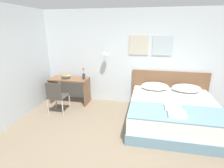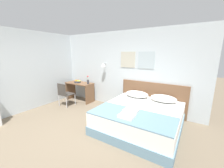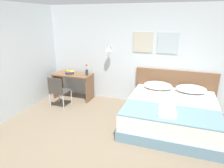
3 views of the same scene
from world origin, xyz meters
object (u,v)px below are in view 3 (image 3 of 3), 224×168
(folded_towel_mid_bed, at_px, (168,114))
(desk, at_px, (73,81))
(folded_towel_near_foot, at_px, (167,108))
(pillow_left, at_px, (158,85))
(fruit_bowl, at_px, (70,72))
(desk_chair, at_px, (58,90))
(bed, at_px, (171,114))
(flower_vase, at_px, (87,71))
(headboard, at_px, (174,89))
(pillow_right, at_px, (191,89))
(throw_blanket, at_px, (170,113))

(folded_towel_mid_bed, bearing_deg, desk, 152.95)
(folded_towel_near_foot, bearing_deg, pillow_left, 105.53)
(pillow_left, distance_m, folded_towel_near_foot, 1.23)
(folded_towel_mid_bed, bearing_deg, folded_towel_near_foot, 97.38)
(fruit_bowl, bearing_deg, desk_chair, -85.78)
(bed, xyz_separation_m, folded_towel_near_foot, (-0.07, -0.44, 0.34))
(bed, height_order, fruit_bowl, fruit_bowl)
(folded_towel_near_foot, xyz_separation_m, flower_vase, (-2.31, 1.15, 0.25))
(fruit_bowl, distance_m, flower_vase, 0.55)
(headboard, distance_m, desk, 2.86)
(pillow_left, bearing_deg, headboard, 37.48)
(fruit_bowl, relative_size, flower_vase, 0.81)
(pillow_right, relative_size, flower_vase, 2.19)
(flower_vase, bearing_deg, desk, 179.75)
(folded_towel_near_foot, relative_size, desk_chair, 0.37)
(desk_chair, bearing_deg, flower_vase, 56.49)
(headboard, height_order, throw_blanket, headboard)
(pillow_right, bearing_deg, desk_chair, -166.77)
(desk_chair, bearing_deg, desk, 87.65)
(folded_towel_mid_bed, xyz_separation_m, flower_vase, (-2.35, 1.43, 0.25))
(pillow_left, xyz_separation_m, fruit_bowl, (-2.53, -0.06, 0.13))
(pillow_right, height_order, flower_vase, flower_vase)
(pillow_right, xyz_separation_m, folded_towel_near_foot, (-0.47, -1.18, -0.04))
(desk, height_order, flower_vase, flower_vase)
(throw_blanket, bearing_deg, fruit_bowl, 156.60)
(pillow_right, xyz_separation_m, throw_blanket, (-0.40, -1.32, -0.09))
(bed, relative_size, pillow_right, 2.82)
(bed, relative_size, folded_towel_near_foot, 6.35)
(pillow_right, distance_m, folded_towel_near_foot, 1.27)
(folded_towel_near_foot, height_order, desk_chair, desk_chair)
(throw_blanket, distance_m, fruit_bowl, 3.20)
(pillow_left, relative_size, desk_chair, 0.83)
(headboard, relative_size, folded_towel_near_foot, 6.45)
(throw_blanket, xyz_separation_m, desk, (-2.84, 1.29, -0.06))
(pillow_left, height_order, pillow_right, same)
(pillow_right, relative_size, desk_chair, 0.83)
(folded_towel_mid_bed, bearing_deg, bed, 87.37)
(throw_blanket, bearing_deg, folded_towel_mid_bed, -103.29)
(pillow_left, height_order, fruit_bowl, fruit_bowl)
(pillow_left, relative_size, fruit_bowl, 2.71)
(pillow_right, bearing_deg, pillow_left, 180.00)
(bed, height_order, pillow_right, pillow_right)
(pillow_left, height_order, folded_towel_mid_bed, pillow_left)
(folded_towel_near_foot, height_order, desk, desk)
(folded_towel_near_foot, bearing_deg, fruit_bowl, 158.51)
(desk_chair, distance_m, fruit_bowl, 0.77)
(pillow_left, height_order, throw_blanket, pillow_left)
(headboard, height_order, fruit_bowl, headboard)
(headboard, height_order, folded_towel_mid_bed, headboard)
(throw_blanket, relative_size, desk, 1.68)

